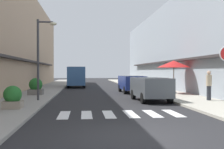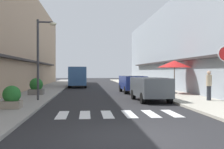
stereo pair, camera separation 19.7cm
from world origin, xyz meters
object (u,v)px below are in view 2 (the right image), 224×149
Objects in this scene: planter_corner at (12,98)px; pedestrian_walking_near at (209,85)px; cafe_umbrella at (174,64)px; parked_car_near at (150,86)px; planter_midblock at (36,87)px; street_lamp at (41,50)px; delivery_van at (77,75)px; planter_far at (149,85)px; parked_car_mid at (132,82)px.

pedestrian_walking_near reaches higher than planter_corner.
cafe_umbrella is 5.60m from pedestrian_walking_near.
cafe_umbrella is (2.98, 4.54, 1.50)m from parked_car_near.
cafe_umbrella is at bearing 1.16° from planter_midblock.
street_lamp is 10.26m from pedestrian_walking_near.
delivery_van reaches higher than parked_car_near.
street_lamp reaches higher than delivery_van.
parked_car_near is 9.44m from planter_far.
planter_far is at bearing 101.62° from cafe_umbrella.
delivery_van is at bearing 76.57° from planter_midblock.
pedestrian_walking_near reaches higher than planter_far.
planter_corner is at bearing -97.26° from delivery_van.
pedestrian_walking_near is at bearing -82.47° from planter_far.
cafe_umbrella is 13.26m from planter_corner.
cafe_umbrella is at bearing 112.46° from pedestrian_walking_near.
street_lamp is (-6.64, -6.66, 2.20)m from parked_car_mid.
pedestrian_walking_near reaches higher than planter_midblock.
parked_car_near is at bearing -123.30° from cafe_umbrella.
parked_car_mid is at bearing -130.56° from planter_far.
parked_car_near reaches higher than planter_midblock.
parked_car_near is 16.35m from delivery_van.
planter_far is 0.53× the size of pedestrian_walking_near.
planter_midblock is 1.30× the size of planter_far.
planter_far is 10.20m from pedestrian_walking_near.
parked_car_mid is 2.39× the size of pedestrian_walking_near.
cafe_umbrella is at bearing 24.29° from street_lamp.
parked_car_near is at bearing -72.20° from delivery_van.
street_lamp is at bearing 178.33° from parked_car_near.
pedestrian_walking_near is at bearing -63.09° from delivery_van.
parked_car_near is 5.63m from cafe_umbrella.
cafe_umbrella is 1.52× the size of pedestrian_walking_near.
planter_corner is 11.10m from pedestrian_walking_near.
pedestrian_walking_near is at bearing -14.75° from parked_car_near.
parked_car_near is 8.82m from planter_midblock.
delivery_van is 4.42× the size of planter_midblock.
planter_corner is 1.13× the size of planter_far.
parked_car_mid is at bearing 45.08° from street_lamp.
parked_car_mid is at bearing 18.26° from planter_midblock.
delivery_van is at bearing 137.84° from planter_far.
planter_far is at bearing -42.16° from delivery_van.
planter_far is (-0.96, 4.68, -1.86)m from cafe_umbrella.
planter_midblock is at bearing 173.28° from pedestrian_walking_near.
planter_midblock is 0.70× the size of pedestrian_walking_near.
planter_midblock is at bearing 150.64° from parked_car_near.
planter_midblock is (-0.26, 7.81, 0.07)m from planter_corner.
parked_car_near is at bearing -90.00° from parked_car_mid.
street_lamp is 3.93× the size of planter_midblock.
delivery_van is 13.65m from cafe_umbrella.
cafe_umbrella is (2.98, -2.32, 1.50)m from parked_car_mid.
parked_car_near reaches higher than planter_corner.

